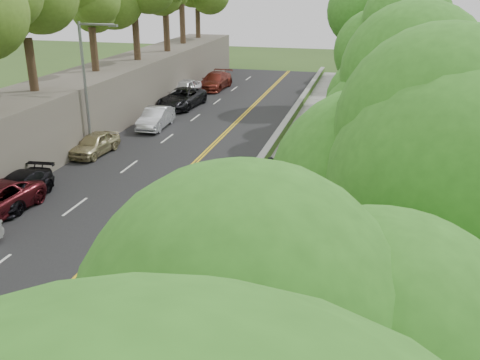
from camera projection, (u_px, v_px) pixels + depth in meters
name	position (u px, v px, depth m)	size (l,w,h in m)	color
ground	(170.00, 295.00, 18.66)	(140.00, 140.00, 0.00)	#33511E
road	(176.00, 154.00, 33.48)	(11.20, 66.00, 0.04)	black
sidewalk	(303.00, 164.00, 31.65)	(4.20, 66.00, 0.05)	gray
jersey_barrier	(265.00, 157.00, 32.08)	(0.42, 66.00, 0.60)	#82EE2C
rock_embankment	(58.00, 115.00, 34.64)	(5.00, 66.00, 4.00)	#595147
chainlink_fence	(339.00, 151.00, 30.82)	(0.04, 66.00, 2.00)	slate
trees_fenceside	(392.00, 46.00, 28.15)	(7.00, 66.00, 14.00)	#3C8A25
streetlight	(88.00, 79.00, 32.10)	(2.52, 0.22, 8.00)	gray
signpost	(162.00, 298.00, 14.99)	(0.62, 0.09, 3.10)	gray
construction_barrel	(332.00, 113.00, 41.26)	(0.61, 0.61, 1.00)	orange
concrete_block	(276.00, 254.00, 20.48)	(1.18, 0.88, 0.78)	gray
car_3	(18.00, 189.00, 26.02)	(1.92, 4.72, 1.37)	black
car_4	(95.00, 144.00, 33.11)	(1.61, 4.01, 1.37)	tan
car_5	(156.00, 118.00, 38.94)	(1.57, 4.50, 1.48)	silver
car_6	(182.00, 98.00, 45.10)	(2.64, 5.72, 1.59)	black
car_7	(215.00, 81.00, 52.49)	(2.26, 5.56, 1.61)	maroon
car_8	(184.00, 89.00, 48.77)	(1.92, 4.76, 1.62)	white
painter_0	(214.00, 263.00, 18.93)	(0.85, 0.55, 1.73)	yellow
painter_1	(251.00, 205.00, 23.55)	(0.69, 0.45, 1.89)	white
painter_2	(271.00, 172.00, 27.84)	(0.80, 0.62, 1.65)	black
painter_3	(217.00, 265.00, 18.94)	(1.01, 0.58, 1.56)	maroon
person_far	(339.00, 128.00, 36.21)	(0.91, 0.38, 1.56)	black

